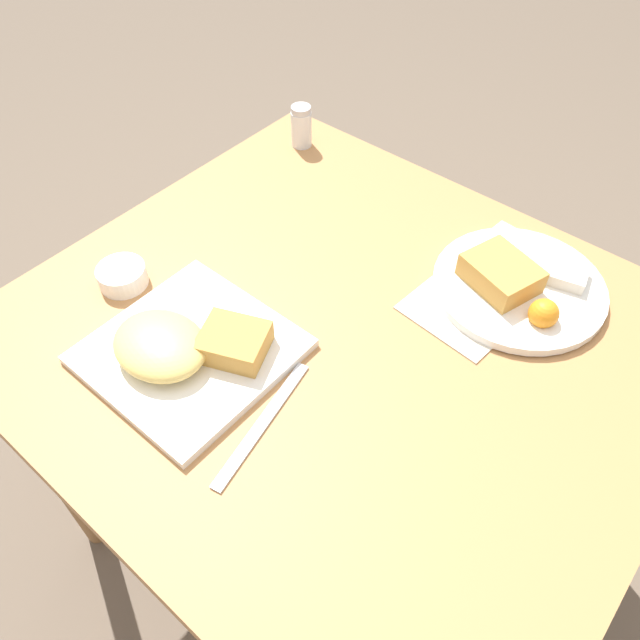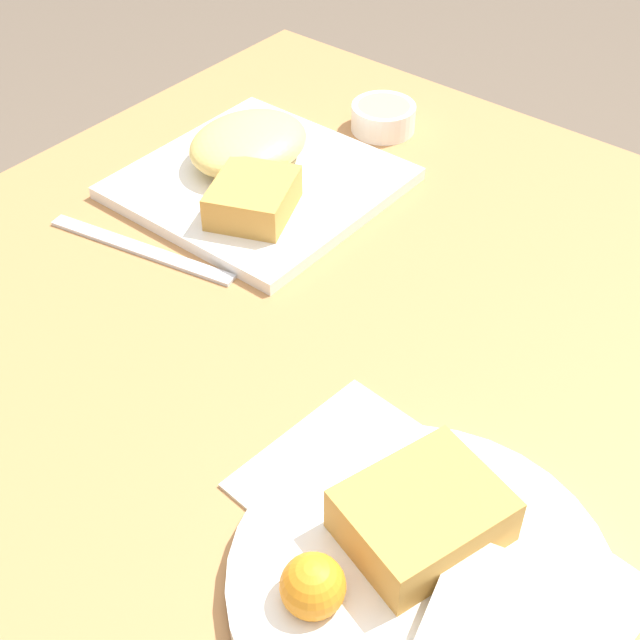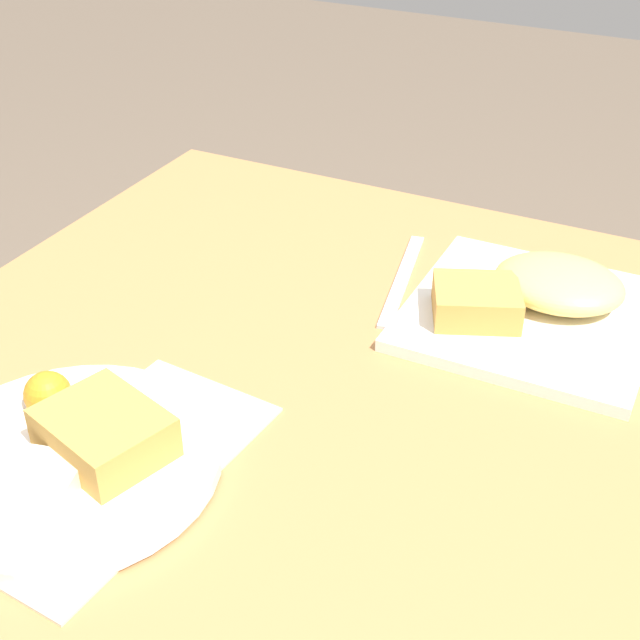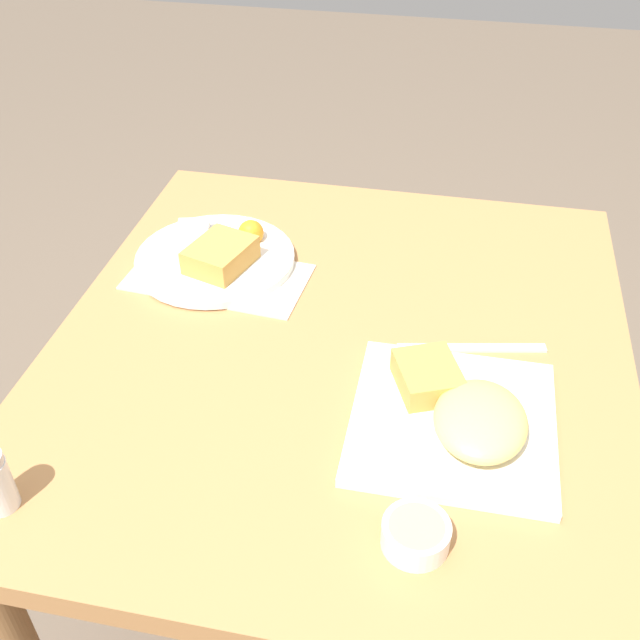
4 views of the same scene
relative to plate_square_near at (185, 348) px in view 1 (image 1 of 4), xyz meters
name	(u,v)px [view 1 (image 1 of 4)]	position (x,y,z in m)	size (l,w,h in m)	color
ground_plane	(334,527)	(0.14, 0.18, -0.72)	(8.00, 8.00, 0.00)	brown
dining_table	(341,366)	(0.14, 0.18, -0.11)	(0.93, 0.84, 0.70)	#B27A47
menu_card	(490,285)	(0.26, 0.40, -0.02)	(0.18, 0.30, 0.00)	beige
plate_square_near	(185,348)	(0.00, 0.00, 0.00)	(0.26, 0.26, 0.06)	white
plate_oval_far	(518,284)	(0.30, 0.42, 0.00)	(0.27, 0.27, 0.05)	white
sauce_ramekin	(122,275)	(-0.19, 0.04, 0.00)	(0.08, 0.08, 0.03)	white
salt_shaker	(301,129)	(-0.23, 0.51, 0.01)	(0.04, 0.04, 0.08)	white
butter_knife	(263,423)	(0.16, -0.01, -0.02)	(0.06, 0.21, 0.00)	silver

